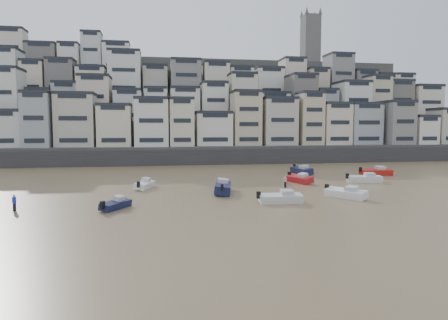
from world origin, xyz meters
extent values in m
plane|color=#91794E|center=(0.00, 0.00, 0.00)|extent=(400.00, 400.00, 0.00)
cube|color=#38383A|center=(10.00, 65.00, 1.75)|extent=(140.00, 3.00, 3.50)
cube|color=#4C4C47|center=(15.00, 72.00, 2.00)|extent=(140.00, 14.00, 4.00)
cube|color=#4C4C47|center=(15.00, 84.00, 5.00)|extent=(140.00, 14.00, 10.00)
cube|color=#4C4C47|center=(15.00, 96.00, 9.00)|extent=(140.00, 14.00, 18.00)
cube|color=#4C4C47|center=(15.00, 108.00, 13.00)|extent=(140.00, 16.00, 26.00)
cube|color=#4C4C47|center=(15.00, 122.00, 16.00)|extent=(140.00, 18.00, 32.00)
cube|color=#66635E|center=(55.00, 120.00, 41.00)|extent=(6.00, 6.00, 18.00)
camera|label=1|loc=(-2.41, -25.49, 8.82)|focal=32.00mm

